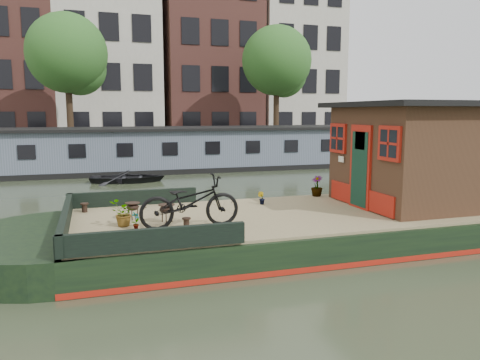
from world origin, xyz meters
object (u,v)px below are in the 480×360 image
object	(u,v)px
bicycle	(190,202)
brazier_rear	(167,213)
cabin	(426,153)
dinghy	(128,174)
brazier_front	(133,211)

from	to	relation	value
bicycle	brazier_rear	size ratio (longest dim) A/B	5.12
cabin	dinghy	xyz separation A→B (m)	(-6.21, 10.32, -1.57)
brazier_front	dinghy	distance (m)	9.97
dinghy	brazier_front	bearing A→B (deg)	-174.39
cabin	brazier_front	xyz separation A→B (m)	(-6.83, 0.38, -1.05)
bicycle	brazier_rear	distance (m)	0.74
bicycle	brazier_rear	world-z (taller)	bicycle
bicycle	brazier_front	distance (m)	1.48
brazier_front	bicycle	bearing A→B (deg)	-47.32
cabin	dinghy	size ratio (longest dim) A/B	1.33
bicycle	brazier_rear	bearing A→B (deg)	31.37
bicycle	dinghy	world-z (taller)	bicycle
cabin	bicycle	distance (m)	5.94
cabin	brazier_rear	distance (m)	6.30
cabin	brazier_rear	world-z (taller)	cabin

